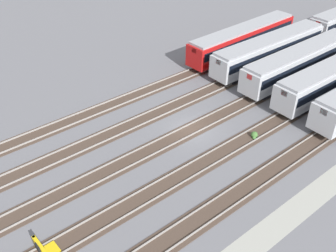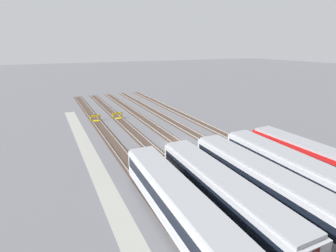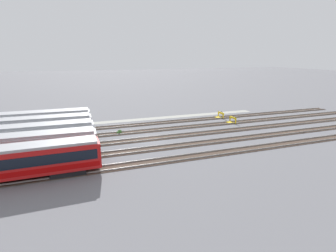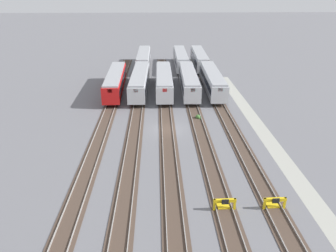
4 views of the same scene
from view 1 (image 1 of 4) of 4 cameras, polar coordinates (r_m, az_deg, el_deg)
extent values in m
plane|color=slate|center=(38.40, 3.38, -0.60)|extent=(400.00, 400.00, 0.00)
cube|color=#9E9E93|center=(32.55, 19.00, -10.75)|extent=(54.00, 2.00, 0.01)
cube|color=#47382D|center=(33.94, 13.54, -7.26)|extent=(90.00, 2.23, 0.06)
cube|color=gray|center=(34.17, 12.64, -6.53)|extent=(90.00, 0.07, 0.15)
cube|color=gray|center=(33.59, 14.51, -7.74)|extent=(90.00, 0.07, 0.15)
cube|color=#47382D|center=(35.96, 8.13, -3.72)|extent=(90.00, 2.23, 0.06)
cube|color=gray|center=(36.26, 7.33, -3.05)|extent=(90.00, 0.07, 0.15)
cube|color=gray|center=(35.54, 8.98, -4.14)|extent=(90.00, 0.07, 0.15)
cube|color=#47382D|center=(38.38, 3.38, -0.56)|extent=(90.00, 2.24, 0.06)
cube|color=gray|center=(38.75, 2.68, 0.04)|extent=(90.00, 0.07, 0.15)
cube|color=gray|center=(37.90, 4.12, -0.92)|extent=(90.00, 0.07, 0.15)
cube|color=#47382D|center=(41.14, -0.76, 2.20)|extent=(90.00, 2.23, 0.06)
cube|color=gray|center=(41.55, -1.38, 2.74)|extent=(90.00, 0.07, 0.15)
cube|color=gray|center=(40.61, -0.12, 1.90)|extent=(90.00, 0.07, 0.15)
cube|color=#47382D|center=(44.16, -4.37, 4.59)|extent=(90.00, 2.23, 0.06)
cube|color=gray|center=(44.62, -4.91, 5.07)|extent=(90.00, 0.07, 0.15)
cube|color=gray|center=(43.60, -3.82, 4.35)|extent=(90.00, 0.07, 0.15)
cube|color=#B7BABF|center=(47.31, 22.99, 6.75)|extent=(18.05, 3.17, 2.70)
cube|color=black|center=(47.17, 23.08, 7.09)|extent=(17.33, 3.19, 1.08)
cube|color=#A8AAAF|center=(47.64, 22.78, 5.95)|extent=(17.69, 3.19, 0.54)
cube|color=red|center=(39.90, 16.53, 4.58)|extent=(0.09, 0.70, 0.56)
cube|color=black|center=(43.74, 18.65, 2.85)|extent=(3.64, 2.31, 0.70)
cube|color=#B7BABF|center=(51.40, 14.53, 10.67)|extent=(18.05, 3.15, 2.70)
cube|color=black|center=(51.27, 14.58, 11.00)|extent=(17.33, 3.18, 1.08)
cube|color=#A8AAAF|center=(51.70, 14.40, 9.91)|extent=(17.69, 3.17, 0.54)
cube|color=#999BA0|center=(50.82, 14.78, 12.20)|extent=(17.51, 2.86, 0.30)
cube|color=red|center=(58.02, 20.43, 13.48)|extent=(0.09, 0.70, 0.56)
cube|color=red|center=(44.70, 7.35, 9.19)|extent=(0.09, 0.70, 0.56)
cube|color=black|center=(56.31, 17.92, 10.35)|extent=(3.64, 2.31, 0.70)
cube|color=black|center=(48.15, 10.00, 7.32)|extent=(3.64, 2.31, 0.70)
cube|color=#B71414|center=(53.84, 10.82, 12.29)|extent=(18.06, 3.22, 2.70)
cube|color=black|center=(53.72, 10.86, 12.61)|extent=(17.34, 3.24, 1.08)
cube|color=#A80505|center=(54.13, 10.73, 11.56)|extent=(17.70, 3.24, 0.54)
cube|color=#999BA0|center=(53.29, 11.00, 13.78)|extent=(17.51, 2.93, 0.30)
cube|color=red|center=(60.38, 16.59, 15.02)|extent=(0.10, 0.70, 0.56)
cube|color=red|center=(47.25, 3.82, 10.88)|extent=(0.10, 0.70, 0.56)
cube|color=black|center=(58.67, 14.22, 11.97)|extent=(3.65, 2.32, 0.70)
cube|color=black|center=(50.61, 6.49, 9.07)|extent=(3.65, 2.32, 0.70)
cube|color=red|center=(59.05, 20.95, 13.73)|extent=(0.08, 0.70, 0.56)
cube|color=black|center=(62.77, 22.13, 11.99)|extent=(3.61, 2.26, 0.70)
cube|color=red|center=(38.11, 21.68, 1.90)|extent=(0.09, 0.70, 0.56)
cube|color=#B7BABF|center=(49.22, 18.54, 8.84)|extent=(18.02, 2.92, 2.70)
cube|color=black|center=(49.09, 18.61, 9.18)|extent=(17.30, 2.95, 1.08)
cube|color=#A8AAAF|center=(49.54, 18.38, 8.06)|extent=(17.66, 2.95, 0.54)
cube|color=#999BA0|center=(48.62, 18.87, 10.42)|extent=(17.48, 2.64, 0.30)
cube|color=red|center=(42.10, 11.76, 7.01)|extent=(0.08, 0.70, 0.56)
cube|color=black|center=(54.37, 21.61, 8.67)|extent=(3.61, 2.26, 0.70)
cube|color=black|center=(45.78, 14.14, 5.20)|extent=(3.61, 2.26, 0.70)
cube|color=gold|center=(29.22, -18.71, -15.67)|extent=(0.19, 0.19, 1.15)
cube|color=gold|center=(28.33, -18.07, -16.26)|extent=(0.30, 2.01, 0.30)
cube|color=gold|center=(29.11, -16.74, -16.91)|extent=(1.13, 1.11, 0.18)
cube|color=black|center=(28.30, -18.40, -16.42)|extent=(0.14, 0.60, 0.44)
sphere|color=#427033|center=(38.12, 12.42, -1.26)|extent=(0.64, 0.64, 0.64)
sphere|color=#427033|center=(38.43, 12.55, -1.13)|extent=(0.44, 0.44, 0.44)
sphere|color=#427033|center=(37.97, 12.38, -1.68)|extent=(0.36, 0.36, 0.36)
camera|label=2|loc=(55.76, 46.88, 16.43)|focal=28.00mm
camera|label=3|loc=(68.08, -12.65, 25.90)|focal=28.00mm
camera|label=4|loc=(30.94, -75.96, 0.42)|focal=35.00mm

